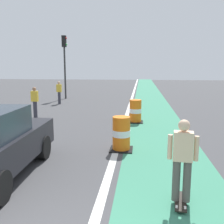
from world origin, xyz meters
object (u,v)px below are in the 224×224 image
at_px(traffic_light_corner, 65,56).
at_px(pedestrian_crossing, 35,101).
at_px(skateboarder_on_lane, 182,160).
at_px(traffic_barrel_mid, 135,111).
at_px(traffic_barrel_front, 121,134).
at_px(pedestrian_waiting, 59,92).

relative_size(traffic_light_corner, pedestrian_crossing, 3.17).
bearing_deg(pedestrian_crossing, skateboarder_on_lane, -52.16).
bearing_deg(traffic_barrel_mid, skateboarder_on_lane, -82.00).
bearing_deg(pedestrian_crossing, traffic_barrel_front, -44.91).
xyz_separation_m(traffic_barrel_mid, pedestrian_crossing, (-5.23, 0.57, 0.33)).
xyz_separation_m(traffic_barrel_front, pedestrian_waiting, (-5.20, 9.94, 0.33)).
bearing_deg(pedestrian_crossing, traffic_barrel_mid, -6.23).
relative_size(traffic_barrel_front, traffic_light_corner, 0.21).
relative_size(traffic_barrel_front, pedestrian_crossing, 0.68).
relative_size(traffic_barrel_mid, traffic_light_corner, 0.21).
xyz_separation_m(skateboarder_on_lane, traffic_light_corner, (-7.06, 16.32, 2.59)).
height_order(traffic_barrel_front, pedestrian_crossing, pedestrian_crossing).
distance_m(traffic_barrel_front, pedestrian_crossing, 6.90).
bearing_deg(traffic_barrel_front, skateboarder_on_lane, -66.45).
relative_size(skateboarder_on_lane, traffic_barrel_front, 1.55).
distance_m(traffic_barrel_mid, pedestrian_crossing, 5.27).
distance_m(traffic_light_corner, pedestrian_waiting, 4.13).
bearing_deg(traffic_light_corner, pedestrian_waiting, -81.81).
bearing_deg(pedestrian_waiting, traffic_barrel_front, -62.41).
xyz_separation_m(traffic_light_corner, pedestrian_waiting, (0.45, -3.15, -2.64)).
distance_m(traffic_light_corner, pedestrian_crossing, 8.68).
xyz_separation_m(traffic_barrel_front, pedestrian_crossing, (-4.88, 4.86, 0.33)).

